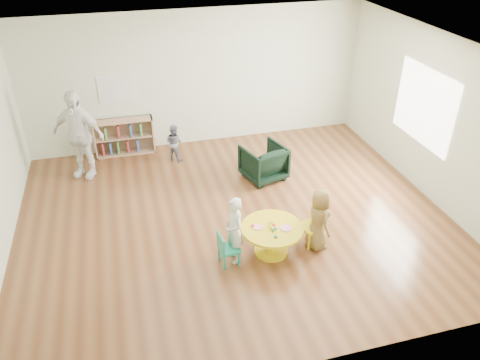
{
  "coord_description": "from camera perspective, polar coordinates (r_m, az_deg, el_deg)",
  "views": [
    {
      "loc": [
        -1.56,
        -6.17,
        4.59
      ],
      "look_at": [
        0.02,
        -0.3,
        0.91
      ],
      "focal_mm": 35.0,
      "sensor_mm": 36.0,
      "label": 1
    }
  ],
  "objects": [
    {
      "name": "kid_chair_right",
      "position": [
        7.24,
        8.94,
        -5.43
      ],
      "size": [
        0.39,
        0.39,
        0.59
      ],
      "rotation": [
        0.0,
        0.0,
        1.86
      ],
      "color": "gold",
      "rests_on": "ground"
    },
    {
      "name": "activity_table",
      "position": [
        6.97,
        3.91,
        -6.7
      ],
      "size": [
        0.92,
        0.92,
        0.5
      ],
      "rotation": [
        0.0,
        0.0,
        0.12
      ],
      "color": "gold",
      "rests_on": "ground"
    },
    {
      "name": "child_right",
      "position": [
        7.05,
        9.55,
        -4.76
      ],
      "size": [
        0.38,
        0.52,
        1.0
      ],
      "primitive_type": "imported",
      "rotation": [
        0.0,
        0.0,
        1.7
      ],
      "color": "gold",
      "rests_on": "ground"
    },
    {
      "name": "child_left",
      "position": [
        6.7,
        -0.7,
        -6.17
      ],
      "size": [
        0.31,
        0.42,
        1.05
      ],
      "primitive_type": "imported",
      "rotation": [
        0.0,
        0.0,
        -1.41
      ],
      "color": "silver",
      "rests_on": "ground"
    },
    {
      "name": "kid_chair_left",
      "position": [
        6.77,
        -1.67,
        -8.3
      ],
      "size": [
        0.31,
        0.31,
        0.53
      ],
      "rotation": [
        0.0,
        0.0,
        -1.47
      ],
      "color": "#1A9270",
      "rests_on": "ground"
    },
    {
      "name": "adult_caretaker",
      "position": [
        9.14,
        -19.11,
        5.24
      ],
      "size": [
        1.08,
        0.83,
        1.7
      ],
      "primitive_type": "imported",
      "rotation": [
        0.0,
        0.0,
        -0.48
      ],
      "color": "white",
      "rests_on": "ground"
    },
    {
      "name": "room",
      "position": [
        6.92,
        -0.74,
        8.25
      ],
      "size": [
        7.1,
        7.0,
        2.8
      ],
      "color": "brown",
      "rests_on": "ground"
    },
    {
      "name": "toddler",
      "position": [
        9.49,
        -8.03,
        4.54
      ],
      "size": [
        0.47,
        0.46,
        0.76
      ],
      "primitive_type": "imported",
      "rotation": [
        0.0,
        0.0,
        2.37
      ],
      "color": "#17173A",
      "rests_on": "ground"
    },
    {
      "name": "bookshelf",
      "position": [
        9.97,
        -14.0,
        5.16
      ],
      "size": [
        1.2,
        0.3,
        0.75
      ],
      "color": "#A57C5C",
      "rests_on": "ground"
    },
    {
      "name": "armchair",
      "position": [
        8.78,
        2.89,
        2.17
      ],
      "size": [
        0.89,
        0.91,
        0.67
      ],
      "primitive_type": "imported",
      "rotation": [
        0.0,
        0.0,
        3.43
      ],
      "color": "black",
      "rests_on": "ground"
    },
    {
      "name": "alphabet_poster",
      "position": [
        9.72,
        -14.71,
        10.69
      ],
      "size": [
        0.74,
        0.01,
        0.54
      ],
      "color": "white",
      "rests_on": "ground"
    }
  ]
}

